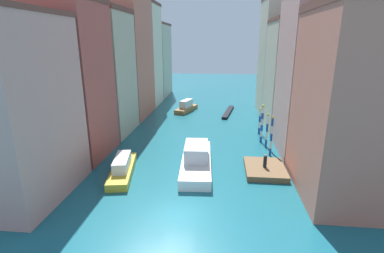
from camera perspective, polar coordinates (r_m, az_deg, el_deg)
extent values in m
plane|color=#196070|center=(46.01, 1.84, 0.02)|extent=(154.00, 154.00, 0.00)
cube|color=tan|center=(27.65, -31.84, 2.46)|extent=(7.23, 10.02, 15.10)
cube|color=#B25147|center=(35.32, -22.85, 7.80)|extent=(7.23, 8.12, 17.00)
cube|color=#BCB299|center=(43.45, -17.18, 9.63)|extent=(7.23, 8.83, 16.78)
cube|color=brown|center=(43.37, -18.22, 21.11)|extent=(7.38, 9.01, 0.66)
cube|color=#C6705B|center=(52.95, -12.98, 13.21)|extent=(7.23, 11.18, 20.73)
cube|color=beige|center=(62.54, -9.98, 13.45)|extent=(7.23, 8.37, 19.91)
cube|color=brown|center=(62.86, -10.49, 22.82)|extent=(7.38, 8.54, 0.60)
cube|color=#BCB299|center=(72.65, -7.68, 12.67)|extent=(7.23, 11.31, 16.65)
cube|color=brown|center=(72.59, -7.95, 19.43)|extent=(7.38, 11.54, 0.49)
cube|color=#C6705B|center=(27.33, 28.85, 3.23)|extent=(7.23, 10.56, 15.52)
cube|color=brown|center=(26.95, 31.38, 20.26)|extent=(7.38, 10.77, 0.73)
cube|color=tan|center=(36.75, 23.09, 9.02)|extent=(7.23, 9.42, 18.20)
cube|color=#BCB299|center=(46.71, 19.37, 9.24)|extent=(7.23, 10.07, 15.76)
cube|color=brown|center=(46.51, 20.38, 19.20)|extent=(7.38, 10.27, 0.50)
cube|color=#BCB299|center=(56.64, 17.23, 12.78)|extent=(7.23, 10.28, 20.12)
cube|color=brown|center=(31.30, 14.22, -8.14)|extent=(4.08, 5.14, 0.57)
cylinder|color=black|center=(30.81, 14.25, -6.78)|extent=(0.36, 0.36, 1.18)
sphere|color=tan|center=(30.54, 14.34, -5.54)|extent=(0.26, 0.26, 0.26)
cylinder|color=#1E479E|center=(35.59, 15.18, -4.85)|extent=(0.26, 0.26, 0.92)
cylinder|color=white|center=(35.27, 15.29, -3.46)|extent=(0.26, 0.26, 0.92)
cylinder|color=#1E479E|center=(34.98, 15.40, -2.05)|extent=(0.26, 0.26, 0.92)
cylinder|color=white|center=(34.71, 15.52, -0.62)|extent=(0.26, 0.26, 0.92)
cylinder|color=#1E479E|center=(34.46, 15.64, 0.84)|extent=(0.26, 0.26, 0.92)
sphere|color=gold|center=(34.32, 15.71, 1.74)|extent=(0.28, 0.28, 0.28)
cylinder|color=#1E479E|center=(38.08, 14.41, -3.26)|extent=(0.26, 0.26, 1.05)
cylinder|color=white|center=(37.75, 14.53, -1.76)|extent=(0.26, 0.26, 1.05)
cylinder|color=#1E479E|center=(37.44, 14.64, -0.23)|extent=(0.26, 0.26, 1.05)
cylinder|color=white|center=(37.16, 14.76, 1.32)|extent=(0.26, 0.26, 1.05)
sphere|color=gold|center=(37.01, 14.83, 2.26)|extent=(0.29, 0.29, 0.29)
cylinder|color=#1E479E|center=(39.87, 13.46, -2.47)|extent=(0.31, 0.31, 0.81)
cylinder|color=white|center=(39.62, 13.53, -1.37)|extent=(0.31, 0.31, 0.81)
cylinder|color=#1E479E|center=(39.38, 13.61, -0.25)|extent=(0.31, 0.31, 0.81)
cylinder|color=white|center=(39.16, 13.69, 0.88)|extent=(0.31, 0.31, 0.81)
cylinder|color=#1E479E|center=(38.96, 13.77, 2.03)|extent=(0.31, 0.31, 0.81)
cylinder|color=white|center=(38.77, 13.85, 3.18)|extent=(0.31, 0.31, 0.81)
sphere|color=gold|center=(38.66, 13.91, 3.95)|extent=(0.34, 0.34, 0.34)
cylinder|color=#1E479E|center=(43.39, 13.12, -0.83)|extent=(0.31, 0.31, 0.90)
cylinder|color=white|center=(43.14, 13.20, 0.31)|extent=(0.31, 0.31, 0.90)
cylinder|color=#1E479E|center=(42.91, 13.28, 1.46)|extent=(0.31, 0.31, 0.90)
cylinder|color=white|center=(42.69, 13.36, 2.62)|extent=(0.31, 0.31, 0.90)
sphere|color=gold|center=(42.56, 13.41, 3.36)|extent=(0.34, 0.34, 0.34)
cube|color=white|center=(31.29, 0.86, -7.13)|extent=(3.69, 10.96, 1.05)
cube|color=silver|center=(30.79, 0.87, -4.90)|extent=(2.68, 4.30, 1.57)
cube|color=black|center=(54.89, 7.17, 2.87)|extent=(2.43, 9.82, 0.43)
cube|color=gold|center=(30.69, -13.57, -8.42)|extent=(3.38, 8.00, 0.76)
cube|color=silver|center=(30.32, -13.68, -6.84)|extent=(2.09, 4.24, 1.07)
cube|color=olive|center=(55.99, -1.14, 3.46)|extent=(3.94, 6.97, 0.79)
cube|color=silver|center=(55.75, -1.14, 4.56)|extent=(2.35, 3.78, 1.41)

